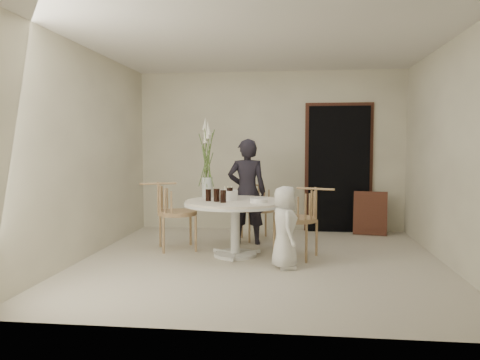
# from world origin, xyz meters

# --- Properties ---
(ground) EXTENTS (4.50, 4.50, 0.00)m
(ground) POSITION_xyz_m (0.00, 0.00, 0.00)
(ground) COLOR beige
(ground) RESTS_ON ground
(room_shell) EXTENTS (4.50, 4.50, 4.50)m
(room_shell) POSITION_xyz_m (0.00, 0.00, 1.62)
(room_shell) COLOR silver
(room_shell) RESTS_ON ground
(doorway) EXTENTS (1.00, 0.10, 2.10)m
(doorway) POSITION_xyz_m (1.15, 2.19, 1.05)
(doorway) COLOR black
(doorway) RESTS_ON ground
(door_trim) EXTENTS (1.12, 0.03, 2.22)m
(door_trim) POSITION_xyz_m (1.15, 2.23, 1.11)
(door_trim) COLOR #5F2A20
(door_trim) RESTS_ON ground
(table) EXTENTS (1.33, 1.33, 0.73)m
(table) POSITION_xyz_m (-0.35, 0.25, 0.62)
(table) COLOR silver
(table) RESTS_ON ground
(picture_frame) EXTENTS (0.55, 0.25, 0.70)m
(picture_frame) POSITION_xyz_m (1.64, 1.95, 0.35)
(picture_frame) COLOR #5F2A20
(picture_frame) RESTS_ON ground
(chair_far) EXTENTS (0.60, 0.62, 0.86)m
(chair_far) POSITION_xyz_m (-0.19, 1.47, 0.55)
(chair_far) COLOR tan
(chair_far) RESTS_ON ground
(chair_right) EXTENTS (0.65, 0.63, 0.92)m
(chair_right) POSITION_xyz_m (0.56, 0.21, 0.60)
(chair_right) COLOR tan
(chair_right) RESTS_ON ground
(chair_left) EXTENTS (0.68, 0.66, 0.95)m
(chair_left) POSITION_xyz_m (-1.32, 0.50, 0.61)
(chair_left) COLOR tan
(chair_left) RESTS_ON ground
(girl) EXTENTS (0.59, 0.42, 1.54)m
(girl) POSITION_xyz_m (-0.28, 1.04, 0.77)
(girl) COLOR black
(girl) RESTS_ON ground
(boy) EXTENTS (0.41, 0.53, 0.97)m
(boy) POSITION_xyz_m (0.30, -0.30, 0.49)
(boy) COLOR white
(boy) RESTS_ON ground
(birthday_cake) EXTENTS (0.27, 0.27, 0.18)m
(birthday_cake) POSITION_xyz_m (-0.46, 0.31, 0.79)
(birthday_cake) COLOR white
(birthday_cake) RESTS_ON table
(cola_tumbler_a) EXTENTS (0.10, 0.10, 0.17)m
(cola_tumbler_a) POSITION_xyz_m (-0.57, 0.12, 0.81)
(cola_tumbler_a) COLOR black
(cola_tumbler_a) RESTS_ON table
(cola_tumbler_b) EXTENTS (0.08, 0.08, 0.16)m
(cola_tumbler_b) POSITION_xyz_m (-0.47, 0.02, 0.81)
(cola_tumbler_b) COLOR black
(cola_tumbler_b) RESTS_ON table
(cola_tumbler_c) EXTENTS (0.09, 0.09, 0.15)m
(cola_tumbler_c) POSITION_xyz_m (-0.69, 0.17, 0.81)
(cola_tumbler_c) COLOR black
(cola_tumbler_c) RESTS_ON table
(cola_tumbler_d) EXTENTS (0.08, 0.08, 0.17)m
(cola_tumbler_d) POSITION_xyz_m (-0.42, 0.25, 0.81)
(cola_tumbler_d) COLOR black
(cola_tumbler_d) RESTS_ON table
(plate_stack) EXTENTS (0.26, 0.26, 0.06)m
(plate_stack) POSITION_xyz_m (-0.03, 0.08, 0.76)
(plate_stack) COLOR white
(plate_stack) RESTS_ON table
(flower_vase) EXTENTS (0.15, 0.15, 1.10)m
(flower_vase) POSITION_xyz_m (-0.78, 0.59, 1.25)
(flower_vase) COLOR silver
(flower_vase) RESTS_ON table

